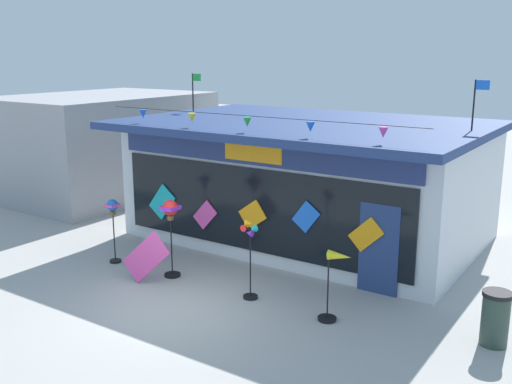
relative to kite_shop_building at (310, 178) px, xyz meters
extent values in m
plane|color=#ADAAA5|center=(0.07, -5.89, -1.68)|extent=(80.00, 80.00, 0.00)
cube|color=silver|center=(0.00, 0.06, -0.12)|extent=(9.01, 5.73, 3.12)
cube|color=navy|center=(0.00, -0.39, 1.54)|extent=(9.41, 6.62, 0.20)
cube|color=navy|center=(0.00, -2.85, 1.11)|extent=(8.29, 0.08, 0.57)
cube|color=orange|center=(0.00, -2.88, 1.11)|extent=(1.62, 0.04, 0.40)
cube|color=black|center=(0.00, -2.84, -0.29)|extent=(8.11, 0.06, 2.07)
cube|color=navy|center=(3.24, -2.84, -0.68)|extent=(0.90, 0.07, 2.00)
cube|color=#19B7BC|center=(-2.96, -2.90, -0.50)|extent=(0.97, 0.03, 1.02)
cube|color=#EA4CA3|center=(-1.48, -2.90, -0.63)|extent=(0.79, 0.03, 0.81)
cube|color=orange|center=(0.00, -2.90, -0.40)|extent=(0.83, 0.03, 0.80)
cube|color=blue|center=(1.48, -2.90, -0.22)|extent=(0.74, 0.03, 0.77)
cube|color=orange|center=(2.95, -2.90, -0.38)|extent=(0.84, 0.03, 0.83)
cylinder|color=black|center=(0.00, -3.11, 2.02)|extent=(8.65, 0.01, 0.01)
cone|color=blue|center=(-3.32, -3.11, 1.88)|extent=(0.20, 0.20, 0.22)
cone|color=yellow|center=(-1.66, -3.11, 1.88)|extent=(0.20, 0.20, 0.22)
cone|color=green|center=(0.00, -3.11, 1.88)|extent=(0.20, 0.20, 0.22)
cone|color=blue|center=(1.66, -3.11, 1.88)|extent=(0.20, 0.20, 0.22)
cone|color=#EA4CA3|center=(3.31, -3.11, 1.88)|extent=(0.20, 0.20, 0.22)
cylinder|color=black|center=(-4.26, 0.06, 2.23)|extent=(0.04, 0.04, 1.18)
cube|color=green|center=(-4.10, 0.06, 2.69)|extent=(0.32, 0.02, 0.22)
cylinder|color=black|center=(4.25, 0.06, 2.23)|extent=(0.04, 0.04, 1.19)
cube|color=blue|center=(4.41, 0.06, 2.71)|extent=(0.32, 0.02, 0.22)
cylinder|color=black|center=(-2.95, -4.67, -1.65)|extent=(0.29, 0.29, 0.06)
cylinder|color=black|center=(-2.95, -4.67, -1.01)|extent=(0.03, 0.03, 1.34)
sphere|color=blue|center=(-2.95, -4.67, -0.20)|extent=(0.28, 0.28, 0.28)
cube|color=#EA4CA3|center=(-2.95, -4.67, -0.20)|extent=(0.29, 0.29, 0.06)
cube|color=brown|center=(-2.95, -4.67, -0.40)|extent=(0.10, 0.10, 0.10)
cylinder|color=black|center=(-1.13, -4.58, -1.65)|extent=(0.38, 0.38, 0.06)
cylinder|color=black|center=(-1.13, -4.58, -0.94)|extent=(0.03, 0.03, 1.48)
sphere|color=red|center=(-1.13, -4.58, -0.02)|extent=(0.37, 0.37, 0.37)
cube|color=purple|center=(-1.13, -4.58, -0.02)|extent=(0.37, 0.37, 0.08)
cube|color=brown|center=(-1.13, -4.58, -0.26)|extent=(0.10, 0.10, 0.10)
cylinder|color=black|center=(1.11, -4.62, -1.65)|extent=(0.31, 0.31, 0.06)
cylinder|color=black|center=(1.11, -4.62, -0.90)|extent=(0.03, 0.03, 1.57)
cylinder|color=black|center=(1.11, -4.66, -0.11)|extent=(0.06, 0.04, 0.06)
cone|color=#19B7BC|center=(1.21, -4.66, -0.11)|extent=(0.15, 0.15, 0.15)
cone|color=orange|center=(1.11, -4.66, -0.01)|extent=(0.15, 0.15, 0.15)
cone|color=red|center=(1.01, -4.66, -0.11)|extent=(0.15, 0.15, 0.15)
cone|color=purple|center=(1.11, -4.66, -0.21)|extent=(0.15, 0.15, 0.15)
cylinder|color=black|center=(2.96, -4.66, -1.65)|extent=(0.37, 0.37, 0.06)
cylinder|color=black|center=(2.96, -4.66, -0.99)|extent=(0.03, 0.03, 1.37)
cone|color=yellow|center=(3.18, -4.66, -0.31)|extent=(0.48, 0.28, 0.20)
cylinder|color=green|center=(2.96, -4.66, -0.31)|extent=(0.03, 0.16, 0.16)
cylinder|color=#2D4238|center=(5.89, -3.89, -1.21)|extent=(0.48, 0.48, 0.93)
cylinder|color=black|center=(5.89, -3.89, -0.71)|extent=(0.52, 0.52, 0.08)
cube|color=#EA4CA3|center=(-1.31, -5.24, -1.05)|extent=(1.26, 0.26, 1.26)
cube|color=#99999E|center=(-9.13, 0.61, 0.13)|extent=(5.25, 7.41, 3.62)
camera|label=1|loc=(7.72, -14.27, 3.42)|focal=41.24mm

